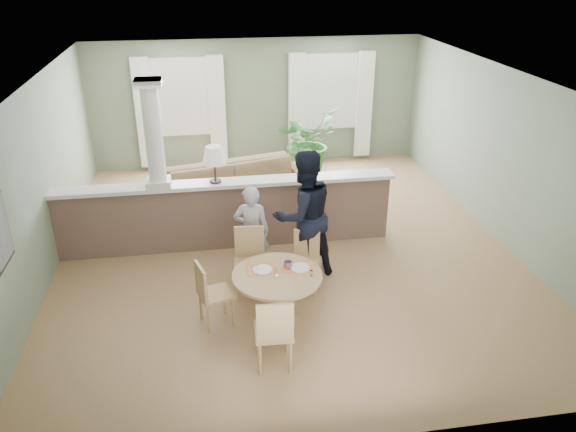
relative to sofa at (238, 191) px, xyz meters
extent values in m
plane|color=tan|center=(0.64, -1.40, -0.44)|extent=(8.00, 8.00, 0.00)
cube|color=gray|center=(0.64, 2.60, 0.91)|extent=(7.00, 0.02, 2.70)
cube|color=gray|center=(-2.86, -1.40, 0.91)|extent=(0.02, 8.00, 2.70)
cube|color=gray|center=(4.14, -1.40, 0.91)|extent=(0.02, 8.00, 2.70)
cube|color=gray|center=(0.64, -5.40, 0.91)|extent=(7.00, 0.02, 2.70)
cube|color=white|center=(0.64, -1.40, 2.26)|extent=(7.00, 8.00, 0.02)
cube|color=white|center=(-0.96, 2.57, 1.11)|extent=(1.10, 0.02, 1.50)
cube|color=white|center=(-0.96, 2.55, 1.11)|extent=(1.22, 0.04, 1.62)
cube|color=white|center=(2.24, 2.57, 1.11)|extent=(1.10, 0.02, 1.50)
cube|color=white|center=(2.24, 2.55, 1.11)|extent=(1.22, 0.04, 1.62)
cube|color=white|center=(-1.71, 2.48, 0.81)|extent=(0.35, 0.10, 2.30)
cube|color=white|center=(-0.21, 2.48, 0.81)|extent=(0.35, 0.10, 2.30)
cube|color=white|center=(1.49, 2.48, 0.81)|extent=(0.35, 0.10, 2.30)
cube|color=white|center=(2.99, 2.48, 0.81)|extent=(0.35, 0.10, 2.30)
cube|color=slate|center=(-2.80, -3.40, 1.11)|extent=(0.02, 0.52, 0.72)
cube|color=brown|center=(-0.26, -1.20, 0.09)|extent=(5.20, 0.22, 1.05)
cube|color=white|center=(-0.26, -1.20, 0.64)|extent=(5.32, 0.36, 0.06)
cube|color=white|center=(-1.26, -1.20, 0.72)|extent=(0.36, 0.36, 0.10)
cylinder|color=white|center=(-1.26, -1.20, 1.47)|extent=(0.26, 0.26, 1.39)
cube|color=white|center=(-1.26, -1.20, 2.21)|extent=(0.38, 0.38, 0.10)
cylinder|color=black|center=(-0.41, -1.20, 0.69)|extent=(0.18, 0.18, 0.03)
cylinder|color=black|center=(-0.41, -1.20, 0.84)|extent=(0.03, 0.03, 0.28)
cone|color=#F7E8CC|center=(-0.41, -1.20, 1.11)|extent=(0.36, 0.36, 0.26)
imported|color=olive|center=(0.00, 0.00, 0.00)|extent=(3.19, 1.88, 0.87)
imported|color=#2C6327|center=(1.61, 1.80, 0.27)|extent=(1.69, 1.69, 1.42)
cylinder|color=tan|center=(0.24, -3.33, -0.42)|extent=(0.47, 0.47, 0.04)
cylinder|color=tan|center=(0.24, -3.33, -0.10)|extent=(0.13, 0.13, 0.61)
cylinder|color=tan|center=(0.24, -3.33, 0.22)|extent=(1.12, 1.12, 0.04)
cube|color=#C22B3B|center=(0.07, -3.17, 0.25)|extent=(0.41, 0.31, 0.01)
cube|color=#C22B3B|center=(0.52, -3.20, 0.25)|extent=(0.47, 0.40, 0.01)
cylinder|color=white|center=(0.07, -3.20, 0.25)|extent=(0.24, 0.24, 0.01)
cylinder|color=white|center=(0.54, -3.22, 0.25)|extent=(0.24, 0.24, 0.01)
cylinder|color=white|center=(0.22, -3.34, 0.29)|extent=(0.07, 0.07, 0.08)
cube|color=silver|center=(0.02, -3.24, 0.26)|extent=(0.02, 0.16, 0.00)
cube|color=silver|center=(-0.09, -3.21, 0.25)|extent=(0.02, 0.20, 0.00)
cylinder|color=white|center=(0.65, -3.42, 0.28)|extent=(0.04, 0.04, 0.07)
cylinder|color=silver|center=(0.65, -3.42, 0.32)|extent=(0.04, 0.04, 0.01)
imported|color=#2A77C4|center=(0.39, -3.18, 0.29)|extent=(0.12, 0.12, 0.09)
cube|color=tan|center=(-0.04, -2.65, 0.02)|extent=(0.46, 0.46, 0.05)
cylinder|color=tan|center=(-0.23, -2.80, -0.22)|extent=(0.04, 0.04, 0.43)
cylinder|color=tan|center=(0.11, -2.83, -0.22)|extent=(0.04, 0.04, 0.43)
cylinder|color=tan|center=(-0.19, -2.46, -0.22)|extent=(0.04, 0.04, 0.43)
cylinder|color=tan|center=(0.15, -2.49, -0.22)|extent=(0.04, 0.04, 0.43)
cube|color=tan|center=(-0.02, -2.46, 0.27)|extent=(0.41, 0.08, 0.46)
cube|color=tan|center=(0.72, -2.66, -0.03)|extent=(0.47, 0.47, 0.05)
cylinder|color=tan|center=(0.53, -2.76, -0.24)|extent=(0.04, 0.04, 0.39)
cylinder|color=tan|center=(0.83, -2.85, -0.24)|extent=(0.04, 0.04, 0.39)
cylinder|color=tan|center=(0.62, -2.46, -0.24)|extent=(0.04, 0.04, 0.39)
cylinder|color=tan|center=(0.91, -2.55, -0.24)|extent=(0.04, 0.04, 0.39)
cube|color=tan|center=(0.77, -2.49, 0.20)|extent=(0.36, 0.14, 0.42)
cube|color=tan|center=(0.08, -4.15, 0.02)|extent=(0.44, 0.44, 0.05)
cylinder|color=tan|center=(0.26, -3.99, -0.22)|extent=(0.04, 0.04, 0.43)
cylinder|color=tan|center=(-0.09, -3.97, -0.22)|extent=(0.04, 0.04, 0.43)
cylinder|color=tan|center=(0.24, -4.33, -0.22)|extent=(0.04, 0.04, 0.43)
cylinder|color=tan|center=(-0.10, -4.32, -0.22)|extent=(0.04, 0.04, 0.43)
cube|color=tan|center=(0.07, -4.34, 0.27)|extent=(0.41, 0.06, 0.47)
cube|color=tan|center=(-0.53, -3.26, -0.01)|extent=(0.49, 0.49, 0.05)
cylinder|color=tan|center=(-0.33, -3.36, -0.23)|extent=(0.04, 0.04, 0.40)
cylinder|color=tan|center=(-0.42, -3.06, -0.23)|extent=(0.04, 0.04, 0.40)
cylinder|color=tan|center=(-0.63, -3.46, -0.23)|extent=(0.04, 0.04, 0.40)
cylinder|color=tan|center=(-0.73, -3.15, -0.23)|extent=(0.04, 0.04, 0.40)
cube|color=tan|center=(-0.70, -3.31, 0.22)|extent=(0.15, 0.37, 0.43)
imported|color=#A3A4A9|center=(0.04, -2.14, 0.26)|extent=(0.56, 0.42, 1.39)
imported|color=black|center=(0.77, -2.25, 0.51)|extent=(1.11, 0.98, 1.90)
camera|label=1|loc=(-0.58, -9.23, 3.87)|focal=35.00mm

